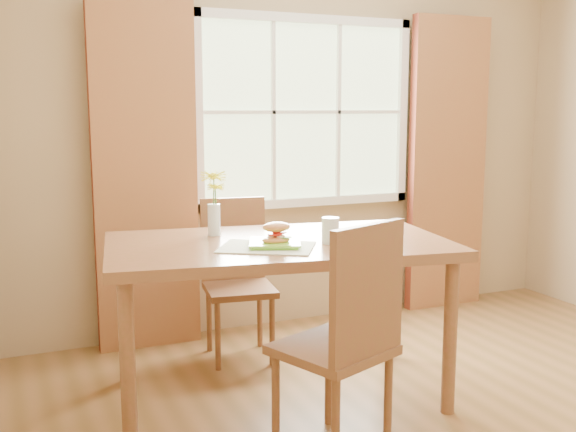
# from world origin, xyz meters

# --- Properties ---
(room) EXTENTS (4.24, 3.84, 2.74)m
(room) POSITION_xyz_m (0.00, 0.00, 1.35)
(room) COLOR brown
(room) RESTS_ON ground
(window) EXTENTS (1.62, 0.06, 1.32)m
(window) POSITION_xyz_m (0.00, 1.87, 1.50)
(window) COLOR beige
(window) RESTS_ON room
(curtain_left) EXTENTS (0.65, 0.08, 2.20)m
(curtain_left) POSITION_xyz_m (-1.15, 1.78, 1.10)
(curtain_left) COLOR maroon
(curtain_left) RESTS_ON room
(curtain_right) EXTENTS (0.65, 0.08, 2.20)m
(curtain_right) POSITION_xyz_m (1.15, 1.78, 1.10)
(curtain_right) COLOR maroon
(curtain_right) RESTS_ON room
(dining_table) EXTENTS (1.87, 1.24, 0.85)m
(dining_table) POSITION_xyz_m (-0.69, 0.72, 0.76)
(dining_table) COLOR brown
(dining_table) RESTS_ON room
(chair_near) EXTENTS (0.57, 0.57, 1.06)m
(chair_near) POSITION_xyz_m (-0.66, 0.01, 0.58)
(chair_near) COLOR brown
(chair_near) RESTS_ON room
(chair_far) EXTENTS (0.46, 0.46, 0.97)m
(chair_far) POSITION_xyz_m (-0.68, 1.42, 0.53)
(chair_far) COLOR brown
(chair_far) RESTS_ON room
(placemat) EXTENTS (0.56, 0.52, 0.01)m
(placemat) POSITION_xyz_m (-0.81, 0.58, 0.85)
(placemat) COLOR beige
(placemat) RESTS_ON dining_table
(plate) EXTENTS (0.32, 0.32, 0.01)m
(plate) POSITION_xyz_m (-0.76, 0.59, 0.86)
(plate) COLOR #87E439
(plate) RESTS_ON placemat
(croissant_sandwich) EXTENTS (0.15, 0.10, 0.11)m
(croissant_sandwich) POSITION_xyz_m (-0.76, 0.57, 0.92)
(croissant_sandwich) COLOR #DA914A
(croissant_sandwich) RESTS_ON plate
(water_glass) EXTENTS (0.09, 0.09, 0.13)m
(water_glass) POSITION_xyz_m (-0.47, 0.55, 0.91)
(water_glass) COLOR silver
(water_glass) RESTS_ON dining_table
(flower_vase) EXTENTS (0.14, 0.14, 0.35)m
(flower_vase) POSITION_xyz_m (-0.95, 1.00, 1.06)
(flower_vase) COLOR silver
(flower_vase) RESTS_ON dining_table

